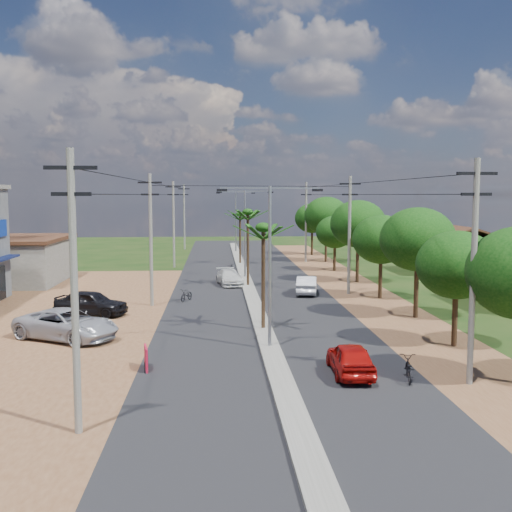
{
  "coord_description": "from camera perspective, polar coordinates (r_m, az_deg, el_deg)",
  "views": [
    {
      "loc": [
        -2.59,
        -28.7,
        7.58
      ],
      "look_at": [
        0.39,
        15.88,
        3.0
      ],
      "focal_mm": 42.0,
      "sensor_mm": 36.0,
      "label": 1
    }
  ],
  "objects": [
    {
      "name": "utility_pole_e_b",
      "position": [
        45.91,
        8.89,
        2.26
      ],
      "size": [
        1.6,
        0.24,
        9.0
      ],
      "color": "#605E56",
      "rests_on": "ground"
    },
    {
      "name": "moto_rider_west_b",
      "position": [
        56.4,
        -2.38,
        -1.36
      ],
      "size": [
        0.96,
        1.74,
        1.01
      ],
      "primitive_type": "imported",
      "rotation": [
        0.0,
        0.0,
        -0.31
      ],
      "color": "black",
      "rests_on": "ground"
    },
    {
      "name": "tree_east_d",
      "position": [
        44.47,
        11.83,
        1.55
      ],
      "size": [
        4.2,
        4.2,
        6.13
      ],
      "color": "black",
      "rests_on": "ground"
    },
    {
      "name": "house_east_far",
      "position": [
        61.63,
        18.7,
        0.71
      ],
      "size": [
        7.6,
        7.5,
        4.6
      ],
      "color": "gray",
      "rests_on": "ground"
    },
    {
      "name": "tree_east_h",
      "position": [
        75.73,
        5.38,
        3.6
      ],
      "size": [
        4.4,
        4.4,
        6.52
      ],
      "color": "black",
      "rests_on": "ground"
    },
    {
      "name": "tree_east_f",
      "position": [
        59.99,
        7.52,
        2.27
      ],
      "size": [
        3.8,
        3.8,
        5.52
      ],
      "color": "black",
      "rests_on": "ground"
    },
    {
      "name": "car_parked_dark",
      "position": [
        39.09,
        -15.44,
        -4.37
      ],
      "size": [
        4.97,
        3.23,
        1.57
      ],
      "primitive_type": "imported",
      "rotation": [
        0.0,
        0.0,
        1.25
      ],
      "color": "black",
      "rests_on": "ground"
    },
    {
      "name": "car_red_near",
      "position": [
        25.83,
        8.98,
        -9.7
      ],
      "size": [
        1.75,
        4.06,
        1.37
      ],
      "primitive_type": "imported",
      "rotation": [
        0.0,
        0.0,
        3.11
      ],
      "color": "#900A07",
      "rests_on": "ground"
    },
    {
      "name": "streetlight_far",
      "position": [
        78.79,
        -1.94,
        3.81
      ],
      "size": [
        5.1,
        0.18,
        8.0
      ],
      "color": "gray",
      "rests_on": "ground"
    },
    {
      "name": "utility_pole_w_c",
      "position": [
        62.92,
        -7.85,
        3.22
      ],
      "size": [
        1.6,
        0.24,
        9.0
      ],
      "color": "#605E56",
      "rests_on": "ground"
    },
    {
      "name": "streetlight_near",
      "position": [
        28.95,
        1.33,
        0.31
      ],
      "size": [
        5.1,
        0.18,
        8.0
      ],
      "color": "gray",
      "rests_on": "ground"
    },
    {
      "name": "car_parked_silver",
      "position": [
        33.02,
        -17.59,
        -6.29
      ],
      "size": [
        6.25,
        5.06,
        1.58
      ],
      "primitive_type": "imported",
      "rotation": [
        0.0,
        0.0,
        1.06
      ],
      "color": "#A9AAB1",
      "rests_on": "ground"
    },
    {
      "name": "roadside_sign",
      "position": [
        26.68,
        -10.43,
        -9.59
      ],
      "size": [
        0.3,
        1.24,
        1.04
      ],
      "rotation": [
        0.0,
        0.0,
        0.18
      ],
      "color": "#A50F2B",
      "rests_on": "ground"
    },
    {
      "name": "ground",
      "position": [
        29.8,
        1.3,
        -8.88
      ],
      "size": [
        160.0,
        160.0,
        0.0
      ],
      "primitive_type": "plane",
      "color": "black",
      "rests_on": "ground"
    },
    {
      "name": "dirt_lot_west",
      "position": [
        39.47,
        -22.18,
        -5.63
      ],
      "size": [
        18.0,
        46.0,
        0.04
      ],
      "primitive_type": "cube",
      "color": "brown",
      "rests_on": "ground"
    },
    {
      "name": "utility_pole_w_a",
      "position": [
        19.42,
        -16.93,
        -2.76
      ],
      "size": [
        1.6,
        0.24,
        9.0
      ],
      "color": "#605E56",
      "rests_on": "ground"
    },
    {
      "name": "median",
      "position": [
        47.37,
        -0.64,
        -3.25
      ],
      "size": [
        1.0,
        90.0,
        0.18
      ],
      "primitive_type": "cube",
      "color": "#605E56",
      "rests_on": "ground"
    },
    {
      "name": "tree_east_b",
      "position": [
        31.26,
        18.56,
        -0.82
      ],
      "size": [
        4.0,
        4.0,
        5.83
      ],
      "color": "black",
      "rests_on": "ground"
    },
    {
      "name": "low_shed",
      "position": [
        56.1,
        -22.96,
        -0.36
      ],
      "size": [
        10.4,
        10.4,
        3.95
      ],
      "color": "#605E56",
      "rests_on": "ground"
    },
    {
      "name": "utility_pole_w_b",
      "position": [
        41.03,
        -9.99,
        1.82
      ],
      "size": [
        1.6,
        0.24,
        9.0
      ],
      "color": "#605E56",
      "rests_on": "ground"
    },
    {
      "name": "tree_east_e",
      "position": [
        52.2,
        9.7,
        3.03
      ],
      "size": [
        4.8,
        4.8,
        7.14
      ],
      "color": "black",
      "rests_on": "ground"
    },
    {
      "name": "car_white_far",
      "position": [
        50.26,
        -2.55,
        -2.09
      ],
      "size": [
        2.49,
        4.66,
        1.28
      ],
      "primitive_type": "imported",
      "rotation": [
        0.0,
        0.0,
        0.16
      ],
      "color": "beige",
      "rests_on": "ground"
    },
    {
      "name": "streetlight_mid",
      "position": [
        53.83,
        -1.06,
        2.88
      ],
      "size": [
        5.1,
        0.18,
        8.0
      ],
      "color": "gray",
      "rests_on": "ground"
    },
    {
      "name": "dirt_shoulder_east",
      "position": [
        45.71,
        10.29,
        -3.77
      ],
      "size": [
        5.0,
        90.0,
        0.03
      ],
      "primitive_type": "cube",
      "color": "brown",
      "rests_on": "ground"
    },
    {
      "name": "palm_median_mid",
      "position": [
        48.8,
        -0.78,
        3.88
      ],
      "size": [
        2.0,
        2.0,
        6.55
      ],
      "color": "black",
      "rests_on": "ground"
    },
    {
      "name": "utility_pole_w_d",
      "position": [
        83.86,
        -6.85,
        3.88
      ],
      "size": [
        1.6,
        0.24,
        9.0
      ],
      "color": "#605E56",
      "rests_on": "ground"
    },
    {
      "name": "palm_median_far",
      "position": [
        64.79,
        -1.53,
        3.8
      ],
      "size": [
        2.0,
        2.0,
        5.85
      ],
      "color": "black",
      "rests_on": "ground"
    },
    {
      "name": "palm_median_near",
      "position": [
        32.87,
        0.7,
        2.29
      ],
      "size": [
        2.0,
        2.0,
        6.15
      ],
      "color": "black",
      "rests_on": "ground"
    },
    {
      "name": "utility_pole_e_a",
      "position": [
        25.0,
        20.01,
        -0.98
      ],
      "size": [
        1.6,
        0.24,
        9.0
      ],
      "color": "#605E56",
      "rests_on": "ground"
    },
    {
      "name": "moto_rider_west_a",
      "position": [
        42.94,
        -6.63,
        -3.75
      ],
      "size": [
        1.2,
        1.8,
        0.89
      ],
      "primitive_type": "imported",
      "rotation": [
        0.0,
        0.0,
        -0.39
      ],
      "color": "black",
      "rests_on": "ground"
    },
    {
      "name": "tree_east_g",
      "position": [
        67.88,
        6.71,
        3.84
      ],
      "size": [
        5.0,
        5.0,
        7.38
      ],
      "color": "black",
      "rests_on": "ground"
    },
    {
      "name": "utility_pole_e_c",
      "position": [
        67.52,
        4.78,
        3.43
      ],
      "size": [
        1.6,
        0.24,
        9.0
      ],
      "color": "#605E56",
      "rests_on": "ground"
    },
    {
      "name": "car_silver_mid",
      "position": [
        45.88,
        4.85,
        -2.79
      ],
      "size": [
        2.19,
        4.44,
        1.4
      ],
      "primitive_type": "imported",
      "rotation": [
        0.0,
        0.0,
        2.97
      ],
      "color": "#A9AAB1",
      "rests_on": "ground"
    },
    {
      "name": "moto_rider_east",
      "position": [
        25.58,
        14.31,
        -10.43
      ],
      "size": [
        1.04,
        1.94,
        0.97
      ],
      "primitive_type": "imported",
      "rotation": [
        0.0,
        0.0,
        2.91
      ],
      "color": "black",
      "rests_on": "ground"
    },
    {
      "name": "road",
      "position": [
        44.42,
        -0.43,
        -3.95
      ],
      "size": [
        12.0,
        110.0,
        0.04
      ],
      "primitive_type": "cube",
      "color": "black",
      "rests_on": "ground"
    },
    {
      "name": "tree_east_c",
      "position": [
        37.85,
        15.14,
        1.54
      ],
      "size": [
        4.6,
        4.6,
        6.83
      ],
      "color": "black",
      "rests_on": "ground"
    }
  ]
}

